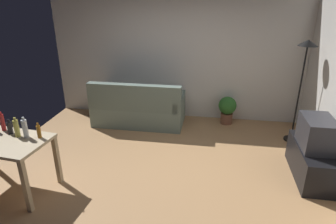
{
  "coord_description": "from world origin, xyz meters",
  "views": [
    {
      "loc": [
        0.8,
        -3.74,
        2.52
      ],
      "look_at": [
        0.1,
        0.5,
        0.75
      ],
      "focal_mm": 31.27,
      "sensor_mm": 36.0,
      "label": 1
    }
  ],
  "objects_px": {
    "couch": "(138,110)",
    "tv": "(317,133)",
    "bottle_red": "(3,122)",
    "bottle_clear": "(25,128)",
    "bottle_squat": "(17,128)",
    "bottle_dark": "(10,128)",
    "bottle_amber": "(39,131)",
    "torchiere_lamp": "(304,64)",
    "desk": "(2,147)",
    "potted_plant": "(227,108)",
    "tv_stand": "(311,162)"
  },
  "relations": [
    {
      "from": "couch",
      "to": "bottle_squat",
      "type": "xyz_separation_m",
      "value": [
        -1.01,
        -2.26,
        0.57
      ]
    },
    {
      "from": "tv",
      "to": "desk",
      "type": "distance_m",
      "value": 4.24
    },
    {
      "from": "couch",
      "to": "tv",
      "type": "bearing_deg",
      "value": 154.68
    },
    {
      "from": "tv",
      "to": "bottle_clear",
      "type": "relative_size",
      "value": 2.09
    },
    {
      "from": "desk",
      "to": "bottle_red",
      "type": "bearing_deg",
      "value": 123.65
    },
    {
      "from": "potted_plant",
      "to": "bottle_squat",
      "type": "height_order",
      "value": "bottle_squat"
    },
    {
      "from": "desk",
      "to": "couch",
      "type": "bearing_deg",
      "value": 69.66
    },
    {
      "from": "desk",
      "to": "potted_plant",
      "type": "height_order",
      "value": "desk"
    },
    {
      "from": "desk",
      "to": "bottle_amber",
      "type": "height_order",
      "value": "bottle_amber"
    },
    {
      "from": "potted_plant",
      "to": "bottle_amber",
      "type": "height_order",
      "value": "bottle_amber"
    },
    {
      "from": "tv",
      "to": "torchiere_lamp",
      "type": "bearing_deg",
      "value": 0.18
    },
    {
      "from": "torchiere_lamp",
      "to": "bottle_red",
      "type": "height_order",
      "value": "torchiere_lamp"
    },
    {
      "from": "tv_stand",
      "to": "desk",
      "type": "relative_size",
      "value": 0.87
    },
    {
      "from": "torchiere_lamp",
      "to": "bottle_clear",
      "type": "xyz_separation_m",
      "value": [
        -3.82,
        -2.02,
        -0.53
      ]
    },
    {
      "from": "potted_plant",
      "to": "bottle_amber",
      "type": "distance_m",
      "value": 3.61
    },
    {
      "from": "bottle_red",
      "to": "bottle_clear",
      "type": "bearing_deg",
      "value": -18.09
    },
    {
      "from": "bottle_clear",
      "to": "bottle_red",
      "type": "bearing_deg",
      "value": 161.91
    },
    {
      "from": "torchiere_lamp",
      "to": "potted_plant",
      "type": "xyz_separation_m",
      "value": [
        -1.16,
        0.56,
        -1.08
      ]
    },
    {
      "from": "tv_stand",
      "to": "bottle_clear",
      "type": "relative_size",
      "value": 3.84
    },
    {
      "from": "bottle_clear",
      "to": "bottle_amber",
      "type": "bearing_deg",
      "value": 6.99
    },
    {
      "from": "torchiere_lamp",
      "to": "desk",
      "type": "distance_m",
      "value": 4.7
    },
    {
      "from": "desk",
      "to": "tv",
      "type": "bearing_deg",
      "value": 19.6
    },
    {
      "from": "desk",
      "to": "bottle_dark",
      "type": "bearing_deg",
      "value": 89.35
    },
    {
      "from": "couch",
      "to": "torchiere_lamp",
      "type": "bearing_deg",
      "value": 175.16
    },
    {
      "from": "torchiere_lamp",
      "to": "bottle_amber",
      "type": "xyz_separation_m",
      "value": [
        -3.65,
        -2.0,
        -0.56
      ]
    },
    {
      "from": "tv_stand",
      "to": "desk",
      "type": "height_order",
      "value": "desk"
    },
    {
      "from": "couch",
      "to": "bottle_clear",
      "type": "xyz_separation_m",
      "value": [
        -0.89,
        -2.27,
        0.58
      ]
    },
    {
      "from": "tv_stand",
      "to": "bottle_clear",
      "type": "distance_m",
      "value": 3.98
    },
    {
      "from": "couch",
      "to": "bottle_amber",
      "type": "bearing_deg",
      "value": 72.41
    },
    {
      "from": "bottle_dark",
      "to": "bottle_amber",
      "type": "relative_size",
      "value": 0.98
    },
    {
      "from": "bottle_red",
      "to": "bottle_dark",
      "type": "distance_m",
      "value": 0.17
    },
    {
      "from": "couch",
      "to": "tv",
      "type": "distance_m",
      "value": 3.28
    },
    {
      "from": "desk",
      "to": "bottle_squat",
      "type": "relative_size",
      "value": 4.71
    },
    {
      "from": "tv",
      "to": "potted_plant",
      "type": "height_order",
      "value": "tv"
    },
    {
      "from": "couch",
      "to": "tv_stand",
      "type": "xyz_separation_m",
      "value": [
        2.94,
        -1.39,
        -0.07
      ]
    },
    {
      "from": "tv",
      "to": "potted_plant",
      "type": "xyz_separation_m",
      "value": [
        -1.17,
        1.7,
        -0.37
      ]
    },
    {
      "from": "bottle_red",
      "to": "bottle_dark",
      "type": "bearing_deg",
      "value": -24.93
    },
    {
      "from": "torchiere_lamp",
      "to": "bottle_squat",
      "type": "xyz_separation_m",
      "value": [
        -3.95,
        -2.01,
        -0.53
      ]
    },
    {
      "from": "tv",
      "to": "bottle_red",
      "type": "bearing_deg",
      "value": 99.81
    },
    {
      "from": "bottle_clear",
      "to": "bottle_squat",
      "type": "bearing_deg",
      "value": 177.07
    },
    {
      "from": "potted_plant",
      "to": "bottle_squat",
      "type": "xyz_separation_m",
      "value": [
        -2.79,
        -2.58,
        0.55
      ]
    },
    {
      "from": "torchiere_lamp",
      "to": "bottle_squat",
      "type": "bearing_deg",
      "value": -152.99
    },
    {
      "from": "bottle_amber",
      "to": "bottle_red",
      "type": "bearing_deg",
      "value": 168.79
    },
    {
      "from": "couch",
      "to": "bottle_red",
      "type": "height_order",
      "value": "bottle_red"
    },
    {
      "from": "potted_plant",
      "to": "tv_stand",
      "type": "bearing_deg",
      "value": -55.73
    },
    {
      "from": "torchiere_lamp",
      "to": "bottle_dark",
      "type": "xyz_separation_m",
      "value": [
        -4.1,
        -1.95,
        -0.57
      ]
    },
    {
      "from": "desk",
      "to": "bottle_squat",
      "type": "bearing_deg",
      "value": 40.38
    },
    {
      "from": "desk",
      "to": "bottle_clear",
      "type": "distance_m",
      "value": 0.4
    },
    {
      "from": "tv_stand",
      "to": "potted_plant",
      "type": "xyz_separation_m",
      "value": [
        -1.16,
        1.7,
        0.09
      ]
    },
    {
      "from": "bottle_red",
      "to": "bottle_amber",
      "type": "distance_m",
      "value": 0.62
    }
  ]
}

